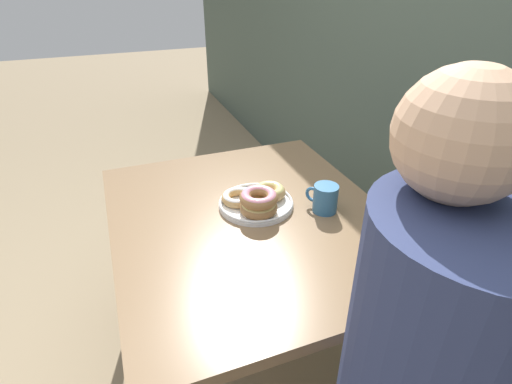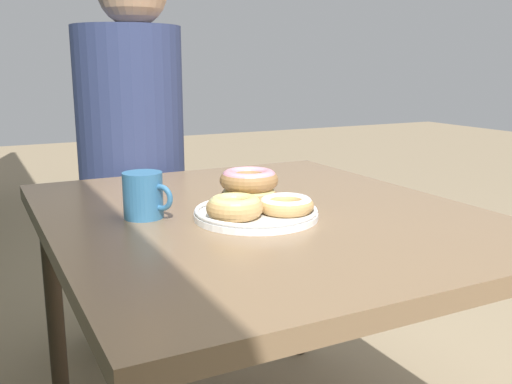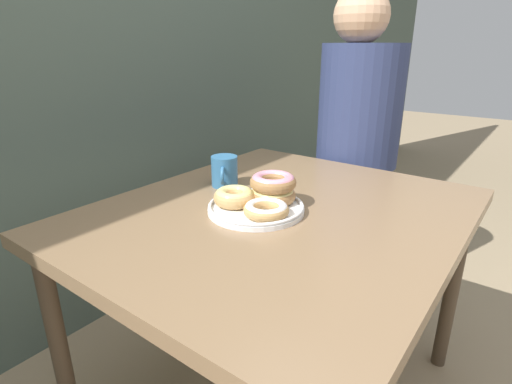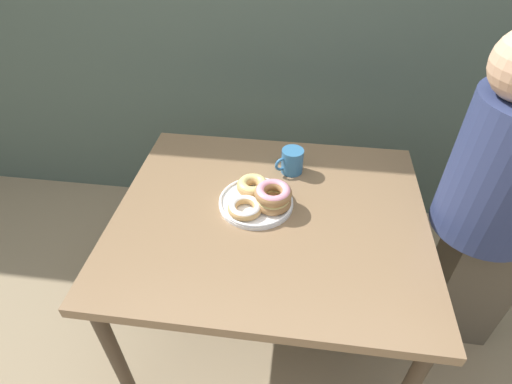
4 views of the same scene
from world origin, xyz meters
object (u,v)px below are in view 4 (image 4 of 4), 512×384
at_px(coffee_mug, 292,161).
at_px(person_figure, 495,205).
at_px(dining_table, 270,226).
at_px(donut_plate, 261,198).

height_order(coffee_mug, person_figure, person_figure).
distance_m(coffee_mug, person_figure, 0.75).
distance_m(dining_table, person_figure, 0.81).
bearing_deg(dining_table, coffee_mug, 77.45).
height_order(dining_table, person_figure, person_figure).
bearing_deg(coffee_mug, donut_plate, -114.00).
bearing_deg(donut_plate, dining_table, -44.13).
distance_m(dining_table, coffee_mug, 0.30).
bearing_deg(coffee_mug, person_figure, -12.50).
xyz_separation_m(dining_table, coffee_mug, (0.06, 0.26, 0.12)).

